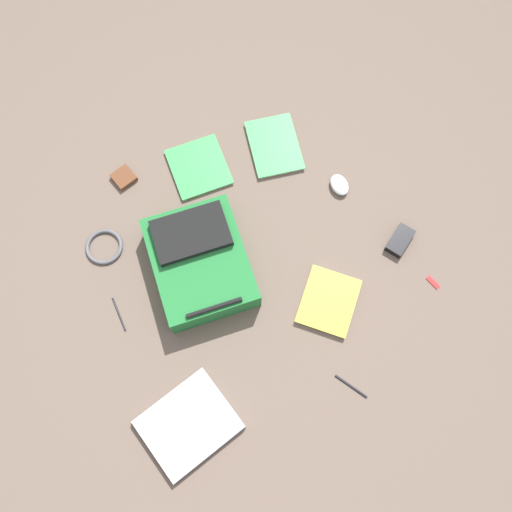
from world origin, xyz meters
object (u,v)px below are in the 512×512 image
book_red (274,146)px  power_brick (400,240)px  usb_stick (433,282)px  pen_black (351,386)px  laptop (188,424)px  book_manual (199,167)px  computer_mouse (339,185)px  backpack (200,261)px  earbud_pouch (124,177)px  cable_coil (104,247)px  book_comic (328,301)px  pen_blue (119,314)px

book_red → power_brick: 0.63m
power_brick → usb_stick: power_brick is taller
power_brick → pen_black: size_ratio=0.91×
laptop → book_manual: (-0.48, -0.87, -0.01)m
book_manual → computer_mouse: bearing=142.9°
book_red → computer_mouse: 0.31m
backpack → earbud_pouch: size_ratio=5.94×
cable_coil → power_brick: size_ratio=1.19×
computer_mouse → pen_black: (0.37, 0.69, -0.01)m
backpack → cable_coil: (0.29, -0.25, -0.06)m
backpack → earbud_pouch: 0.49m
laptop → book_comic: (-0.65, -0.14, -0.00)m
laptop → pen_blue: 0.48m
cable_coil → power_brick: 1.14m
cable_coil → usb_stick: cable_coil is taller
laptop → backpack: bearing=-121.3°
book_comic → earbud_pouch: size_ratio=3.74×
computer_mouse → power_brick: computer_mouse is taller
backpack → usb_stick: bearing=147.1°
book_red → earbud_pouch: (0.60, -0.16, 0.00)m
laptop → computer_mouse: bearing=-150.6°
usb_stick → cable_coil: bearing=-35.1°
book_comic → backpack: bearing=-45.1°
pen_black → book_red: bearing=-103.3°
cable_coil → pen_black: size_ratio=1.08×
laptop → power_brick: size_ratio=2.81×
laptop → earbud_pouch: (-0.20, -0.97, -0.00)m
backpack → book_comic: 0.50m
backpack → pen_black: 0.71m
book_red → pen_black: bearing=76.7°
backpack → earbud_pouch: backpack is taller
cable_coil → book_red: bearing=-175.3°
backpack → laptop: backpack is taller
earbud_pouch → power_brick: bearing=137.3°
computer_mouse → power_brick: bearing=110.7°
book_manual → computer_mouse: computer_mouse is taller
laptop → book_comic: bearing=-167.7°
book_red → cable_coil: bearing=4.7°
computer_mouse → power_brick: (-0.08, 0.31, -0.00)m
book_red → cable_coil: size_ratio=2.10×
pen_blue → earbud_pouch: size_ratio=1.71×
backpack → book_red: 0.59m
book_red → pen_blue: (0.85, 0.33, -0.01)m
power_brick → pen_black: power_brick is taller
backpack → usb_stick: size_ratio=8.52×
laptop → power_brick: same height
pen_blue → backpack: bearing=-176.8°
book_red → pen_blue: size_ratio=2.23×
backpack → pen_blue: bearing=3.2°
cable_coil → pen_blue: size_ratio=1.06×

